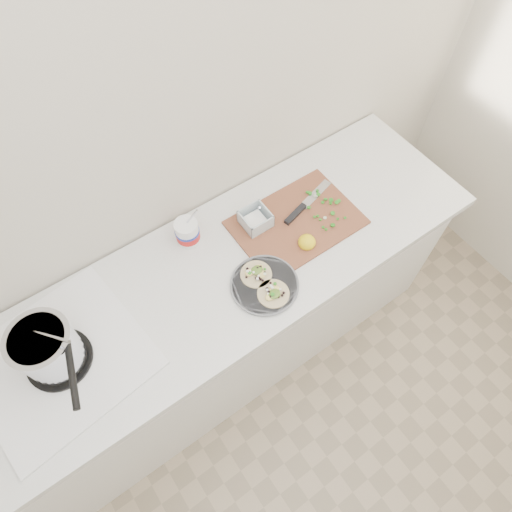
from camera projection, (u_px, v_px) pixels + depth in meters
counter at (206, 328)px, 2.15m from camera, size 2.44×0.66×0.90m
stove at (52, 353)px, 1.53m from camera, size 0.62×0.58×0.27m
taco_plate at (265, 284)px, 1.75m from camera, size 0.27×0.27×0.04m
tub at (188, 231)px, 1.81m from camera, size 0.10×0.10×0.22m
cutboard at (292, 220)px, 1.90m from camera, size 0.52×0.36×0.08m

